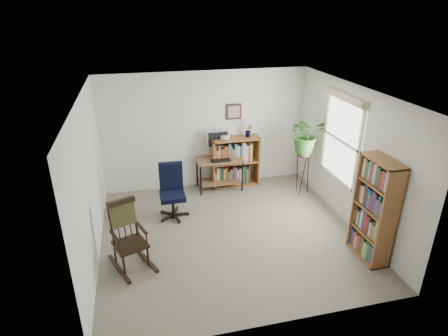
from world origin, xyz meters
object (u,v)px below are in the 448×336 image
object	(u,v)px
desk	(219,174)
office_chair	(172,192)
tall_bookshelf	(374,210)
rocking_chair	(129,236)
low_bookshelf	(235,162)

from	to	relation	value
desk	office_chair	bearing A→B (deg)	-139.27
desk	tall_bookshelf	size ratio (longest dim) A/B	0.58
rocking_chair	low_bookshelf	distance (m)	3.17
office_chair	rocking_chair	distance (m)	1.46
rocking_chair	tall_bookshelf	distance (m)	3.58
office_chair	low_bookshelf	xyz separation A→B (m)	(1.44, 1.04, 0.02)
low_bookshelf	tall_bookshelf	distance (m)	3.18
office_chair	rocking_chair	size ratio (longest dim) A/B	0.96
rocking_chair	low_bookshelf	xyz separation A→B (m)	(2.19, 2.29, 0.00)
tall_bookshelf	rocking_chair	bearing A→B (deg)	170.67
rocking_chair	tall_bookshelf	xyz separation A→B (m)	(3.52, -0.58, 0.28)
desk	rocking_chair	bearing A→B (deg)	-129.92
desk	low_bookshelf	distance (m)	0.43
office_chair	tall_bookshelf	xyz separation A→B (m)	(2.77, -1.83, 0.30)
rocking_chair	office_chair	bearing A→B (deg)	38.35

